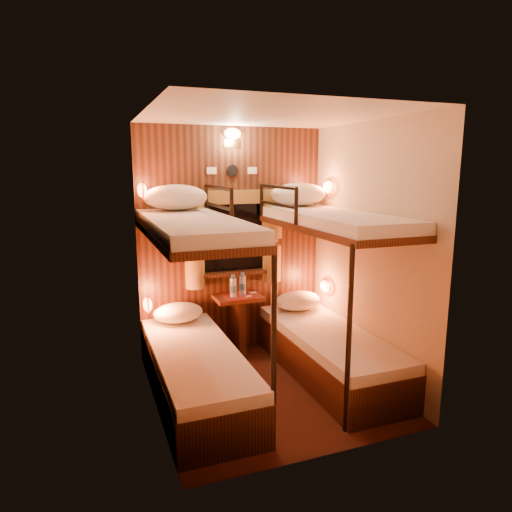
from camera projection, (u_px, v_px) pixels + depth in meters
name	position (u px, v px, depth m)	size (l,w,h in m)	color
floor	(268.00, 389.00, 4.15)	(2.10, 2.10, 0.00)	#3D1A10
ceiling	(270.00, 115.00, 3.69)	(2.10, 2.10, 0.00)	silver
wall_back	(232.00, 242.00, 4.89)	(2.40, 2.40, 0.00)	#C6B293
wall_front	(330.00, 290.00, 2.96)	(2.40, 2.40, 0.00)	#C6B293
wall_left	(151.00, 269.00, 3.58)	(2.40, 2.40, 0.00)	#C6B293
wall_right	(368.00, 252.00, 4.27)	(2.40, 2.40, 0.00)	#C6B293
back_panel	(232.00, 242.00, 4.87)	(2.00, 0.03, 2.40)	black
bunk_left	(195.00, 337.00, 3.89)	(0.72, 1.90, 1.82)	black
bunk_right	(329.00, 320.00, 4.33)	(0.72, 1.90, 1.82)	black
window	(233.00, 244.00, 4.85)	(1.00, 0.12, 0.79)	black
curtains	(234.00, 237.00, 4.80)	(1.10, 0.22, 1.00)	olive
back_fixtures	(232.00, 141.00, 4.64)	(0.54, 0.09, 0.48)	black
reading_lamps	(243.00, 243.00, 4.56)	(2.00, 0.20, 1.25)	#F75D25
table	(238.00, 317.00, 4.85)	(0.50, 0.34, 0.66)	#632C16
bottle_left	(233.00, 288.00, 4.73)	(0.07, 0.07, 0.25)	#99BFE5
bottle_right	(243.00, 285.00, 4.82)	(0.07, 0.07, 0.25)	#99BFE5
sachet_a	(249.00, 296.00, 4.78)	(0.07, 0.05, 0.01)	silver
sachet_b	(252.00, 292.00, 4.93)	(0.08, 0.06, 0.01)	silver
pillow_lower_left	(178.00, 313.00, 4.56)	(0.50, 0.35, 0.19)	white
pillow_lower_right	(298.00, 301.00, 4.96)	(0.51, 0.36, 0.20)	white
pillow_upper_left	(176.00, 197.00, 4.28)	(0.61, 0.43, 0.24)	white
pillow_upper_right	(298.00, 194.00, 4.77)	(0.60, 0.43, 0.24)	white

